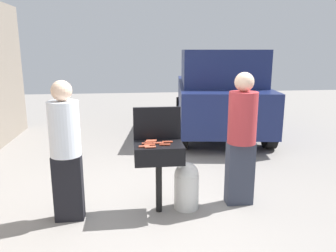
{
  "coord_description": "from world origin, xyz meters",
  "views": [
    {
      "loc": [
        -0.43,
        -3.89,
        2.02
      ],
      "look_at": [
        0.1,
        0.49,
        1.0
      ],
      "focal_mm": 35.37,
      "sensor_mm": 36.0,
      "label": 1
    }
  ],
  "objects_px": {
    "hot_dog_8": "(147,144)",
    "parked_minivan": "(218,91)",
    "hot_dog_7": "(150,147)",
    "hot_dog_1": "(165,145)",
    "hot_dog_6": "(151,140)",
    "person_left": "(66,147)",
    "hot_dog_3": "(167,142)",
    "hot_dog_5": "(144,146)",
    "propane_tank": "(187,185)",
    "hot_dog_2": "(150,145)",
    "hot_dog_4": "(151,141)",
    "person_right": "(242,135)",
    "hot_dog_0": "(150,142)",
    "hot_dog_9": "(158,143)",
    "bbq_grill": "(159,155)"
  },
  "relations": [
    {
      "from": "hot_dog_3",
      "to": "hot_dog_9",
      "type": "xyz_separation_m",
      "value": [
        -0.12,
        -0.04,
        0.0
      ]
    },
    {
      "from": "person_left",
      "to": "hot_dog_5",
      "type": "bearing_deg",
      "value": -18.27
    },
    {
      "from": "hot_dog_1",
      "to": "hot_dog_3",
      "type": "relative_size",
      "value": 1.0
    },
    {
      "from": "hot_dog_8",
      "to": "parked_minivan",
      "type": "distance_m",
      "value": 4.55
    },
    {
      "from": "hot_dog_3",
      "to": "hot_dog_8",
      "type": "height_order",
      "value": "same"
    },
    {
      "from": "bbq_grill",
      "to": "hot_dog_4",
      "type": "relative_size",
      "value": 6.87
    },
    {
      "from": "propane_tank",
      "to": "hot_dog_4",
      "type": "bearing_deg",
      "value": 173.11
    },
    {
      "from": "person_left",
      "to": "parked_minivan",
      "type": "distance_m",
      "value": 5.08
    },
    {
      "from": "hot_dog_0",
      "to": "hot_dog_1",
      "type": "xyz_separation_m",
      "value": [
        0.17,
        -0.15,
        0.0
      ]
    },
    {
      "from": "hot_dog_4",
      "to": "person_left",
      "type": "distance_m",
      "value": 1.03
    },
    {
      "from": "hot_dog_8",
      "to": "hot_dog_9",
      "type": "xyz_separation_m",
      "value": [
        0.14,
        0.01,
        0.0
      ]
    },
    {
      "from": "hot_dog_7",
      "to": "hot_dog_1",
      "type": "bearing_deg",
      "value": 25.02
    },
    {
      "from": "bbq_grill",
      "to": "parked_minivan",
      "type": "relative_size",
      "value": 0.19
    },
    {
      "from": "hot_dog_0",
      "to": "hot_dog_6",
      "type": "relative_size",
      "value": 1.0
    },
    {
      "from": "hot_dog_9",
      "to": "person_left",
      "type": "bearing_deg",
      "value": -176.58
    },
    {
      "from": "hot_dog_6",
      "to": "propane_tank",
      "type": "distance_m",
      "value": 0.74
    },
    {
      "from": "hot_dog_5",
      "to": "hot_dog_7",
      "type": "relative_size",
      "value": 1.0
    },
    {
      "from": "hot_dog_1",
      "to": "hot_dog_8",
      "type": "height_order",
      "value": "same"
    },
    {
      "from": "hot_dog_1",
      "to": "person_left",
      "type": "relative_size",
      "value": 0.08
    },
    {
      "from": "hot_dog_6",
      "to": "hot_dog_1",
      "type": "bearing_deg",
      "value": -55.25
    },
    {
      "from": "propane_tank",
      "to": "person_right",
      "type": "height_order",
      "value": "person_right"
    },
    {
      "from": "parked_minivan",
      "to": "hot_dog_9",
      "type": "bearing_deg",
      "value": 73.45
    },
    {
      "from": "hot_dog_0",
      "to": "hot_dog_3",
      "type": "relative_size",
      "value": 1.0
    },
    {
      "from": "hot_dog_1",
      "to": "hot_dog_5",
      "type": "bearing_deg",
      "value": -169.47
    },
    {
      "from": "parked_minivan",
      "to": "bbq_grill",
      "type": "bearing_deg",
      "value": 73.49
    },
    {
      "from": "hot_dog_1",
      "to": "person_right",
      "type": "relative_size",
      "value": 0.07
    },
    {
      "from": "bbq_grill",
      "to": "hot_dog_5",
      "type": "height_order",
      "value": "hot_dog_5"
    },
    {
      "from": "hot_dog_9",
      "to": "person_right",
      "type": "height_order",
      "value": "person_right"
    },
    {
      "from": "hot_dog_6",
      "to": "person_left",
      "type": "relative_size",
      "value": 0.08
    },
    {
      "from": "hot_dog_3",
      "to": "person_right",
      "type": "xyz_separation_m",
      "value": [
        0.97,
        0.07,
        0.04
      ]
    },
    {
      "from": "hot_dog_6",
      "to": "person_left",
      "type": "bearing_deg",
      "value": -168.84
    },
    {
      "from": "hot_dog_3",
      "to": "hot_dog_5",
      "type": "bearing_deg",
      "value": -151.37
    },
    {
      "from": "hot_dog_5",
      "to": "person_right",
      "type": "height_order",
      "value": "person_right"
    },
    {
      "from": "hot_dog_2",
      "to": "parked_minivan",
      "type": "relative_size",
      "value": 0.03
    },
    {
      "from": "hot_dog_0",
      "to": "hot_dog_1",
      "type": "relative_size",
      "value": 1.0
    },
    {
      "from": "hot_dog_2",
      "to": "hot_dog_4",
      "type": "xyz_separation_m",
      "value": [
        0.03,
        0.18,
        0.0
      ]
    },
    {
      "from": "hot_dog_4",
      "to": "hot_dog_3",
      "type": "bearing_deg",
      "value": -19.37
    },
    {
      "from": "hot_dog_0",
      "to": "person_left",
      "type": "xyz_separation_m",
      "value": [
        -1.0,
        -0.13,
        0.01
      ]
    },
    {
      "from": "hot_dog_3",
      "to": "hot_dog_8",
      "type": "bearing_deg",
      "value": -170.0
    },
    {
      "from": "hot_dog_7",
      "to": "hot_dog_9",
      "type": "height_order",
      "value": "same"
    },
    {
      "from": "hot_dog_2",
      "to": "hot_dog_8",
      "type": "height_order",
      "value": "same"
    },
    {
      "from": "hot_dog_3",
      "to": "person_left",
      "type": "bearing_deg",
      "value": -175.18
    },
    {
      "from": "hot_dog_5",
      "to": "person_right",
      "type": "bearing_deg",
      "value": 10.53
    },
    {
      "from": "hot_dog_4",
      "to": "person_left",
      "type": "relative_size",
      "value": 0.08
    },
    {
      "from": "bbq_grill",
      "to": "hot_dog_2",
      "type": "bearing_deg",
      "value": -146.88
    },
    {
      "from": "person_left",
      "to": "propane_tank",
      "type": "bearing_deg",
      "value": -9.98
    },
    {
      "from": "propane_tank",
      "to": "hot_dog_2",
      "type": "bearing_deg",
      "value": -165.53
    },
    {
      "from": "hot_dog_1",
      "to": "hot_dog_3",
      "type": "bearing_deg",
      "value": 69.0
    },
    {
      "from": "bbq_grill",
      "to": "hot_dog_4",
      "type": "height_order",
      "value": "hot_dog_4"
    },
    {
      "from": "hot_dog_5",
      "to": "hot_dog_9",
      "type": "distance_m",
      "value": 0.22
    }
  ]
}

